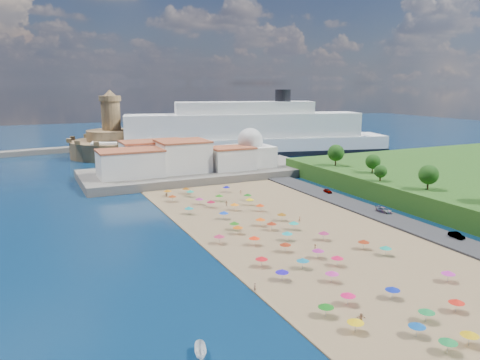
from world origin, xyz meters
TOP-DOWN VIEW (x-y plane):
  - ground at (0.00, 0.00)m, footprint 700.00×700.00m
  - terrace at (10.00, 73.00)m, footprint 90.00×36.00m
  - jetty at (-12.00, 108.00)m, footprint 18.00×70.00m
  - waterfront_buildings at (-3.05, 73.64)m, footprint 57.00×29.00m
  - domed_building at (30.00, 71.00)m, footprint 16.00×16.00m
  - fortress at (-12.00, 138.00)m, footprint 40.00×40.00m
  - cruise_ship at (49.67, 116.53)m, footprint 148.73×55.02m
  - beach_parasols at (-1.23, -11.05)m, footprint 31.76×113.00m
  - beachgoers at (-1.72, -6.80)m, footprint 31.85×102.70m
  - parked_cars at (36.00, 0.49)m, footprint 2.64×53.52m
  - hillside_trees at (50.47, -7.97)m, footprint 13.22×105.03m

SIDE VIEW (x-z plane):
  - ground at x=0.00m, z-range 0.00..0.00m
  - beachgoers at x=-1.72m, z-range 0.19..1.98m
  - jetty at x=-12.00m, z-range 0.00..2.40m
  - parked_cars at x=36.00m, z-range 0.67..2.04m
  - terrace at x=10.00m, z-range 0.00..3.00m
  - beach_parasols at x=-1.23m, z-range 1.05..3.25m
  - fortress at x=-12.00m, z-range -9.52..22.88m
  - waterfront_buildings at x=-3.05m, z-range 2.38..13.38m
  - domed_building at x=30.00m, z-range 1.47..16.47m
  - cruise_ship at x=49.67m, z-range -6.58..25.68m
  - hillside_trees at x=50.47m, z-range 6.28..14.37m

